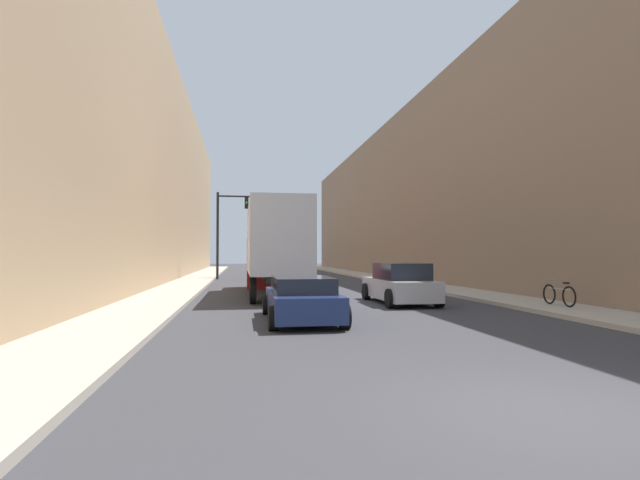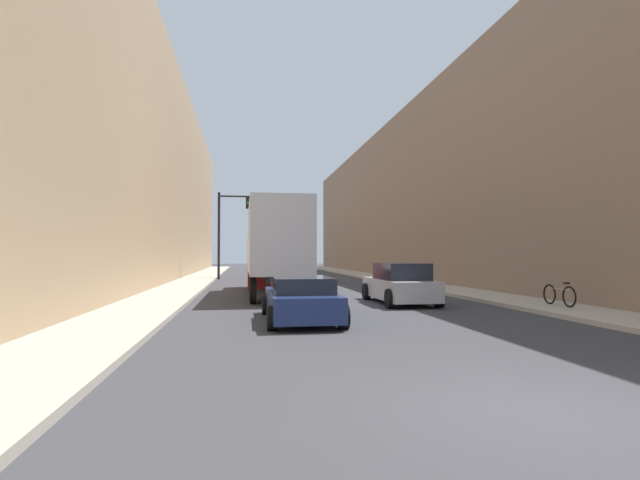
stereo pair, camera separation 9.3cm
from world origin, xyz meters
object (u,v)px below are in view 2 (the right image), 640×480
object	(u,v)px
parked_bicycle	(559,295)
semi_truck	(274,246)
traffic_signal_gantry	(239,219)
suv_car	(400,284)
sedan_car	(301,299)

from	to	relation	value
parked_bicycle	semi_truck	bearing A→B (deg)	138.26
semi_truck	traffic_signal_gantry	bearing A→B (deg)	96.86
parked_bicycle	traffic_signal_gantry	bearing A→B (deg)	115.20
suv_car	parked_bicycle	size ratio (longest dim) A/B	2.63
semi_truck	sedan_car	world-z (taller)	semi_truck
semi_truck	suv_car	world-z (taller)	semi_truck
suv_car	sedan_car	bearing A→B (deg)	-133.99
traffic_signal_gantry	parked_bicycle	distance (m)	26.81
semi_truck	sedan_car	xyz separation A→B (m)	(0.18, -9.86, -1.73)
semi_truck	suv_car	distance (m)	7.18
sedan_car	traffic_signal_gantry	distance (m)	25.84
suv_car	parked_bicycle	bearing A→B (deg)	-33.76
semi_truck	traffic_signal_gantry	size ratio (longest dim) A/B	1.72
sedan_car	suv_car	distance (m)	6.46
semi_truck	traffic_signal_gantry	xyz separation A→B (m)	(-1.87, 15.57, 2.37)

